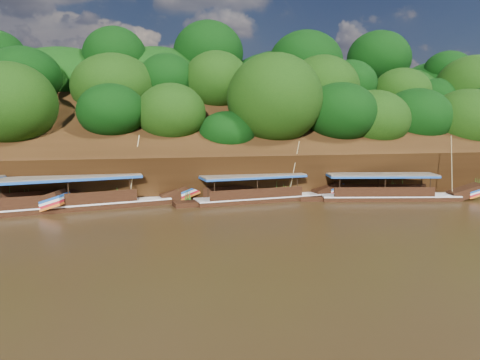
% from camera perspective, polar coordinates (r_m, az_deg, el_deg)
% --- Properties ---
extents(ground, '(160.00, 160.00, 0.00)m').
position_cam_1_polar(ground, '(30.45, 7.74, -5.38)').
color(ground, black).
rests_on(ground, ground).
extents(riverbank, '(120.00, 30.06, 19.40)m').
position_cam_1_polar(riverbank, '(51.85, -0.68, 2.24)').
color(riverbank, black).
rests_on(riverbank, ground).
extents(boat_0, '(13.52, 4.21, 5.75)m').
position_cam_1_polar(boat_0, '(40.94, 18.67, -1.63)').
color(boat_0, black).
rests_on(boat_0, ground).
extents(boat_1, '(12.99, 3.65, 5.32)m').
position_cam_1_polar(boat_1, '(38.40, 3.46, -1.81)').
color(boat_1, black).
rests_on(boat_1, ground).
extents(boat_2, '(16.13, 5.61, 5.89)m').
position_cam_1_polar(boat_2, '(37.09, -17.69, -2.40)').
color(boat_2, black).
rests_on(boat_2, ground).
extents(reeds, '(50.13, 2.36, 2.17)m').
position_cam_1_polar(reeds, '(38.53, -1.34, -1.20)').
color(reeds, '#32701C').
rests_on(reeds, ground).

